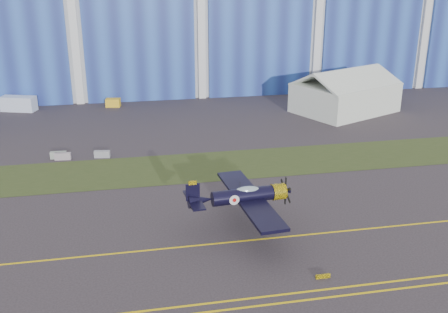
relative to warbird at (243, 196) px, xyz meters
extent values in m
plane|color=#383137|center=(-17.63, 2.87, -3.45)|extent=(260.00, 260.00, 0.00)
cube|color=#475128|center=(-17.63, 16.87, -3.43)|extent=(260.00, 10.00, 0.02)
cube|color=silver|center=(-17.63, 74.87, 11.55)|extent=(220.00, 45.00, 30.00)
cube|color=navy|center=(-17.63, 52.07, 6.55)|extent=(220.00, 0.60, 20.00)
cube|color=yellow|center=(-17.63, -2.13, -3.44)|extent=(200.00, 0.20, 0.02)
cube|color=yellow|center=(4.37, -9.13, -3.28)|extent=(1.20, 0.15, 0.35)
cube|color=#CADAFB|center=(-27.59, 49.01, -2.21)|extent=(6.14, 3.99, 2.48)
cube|color=yellow|center=(-11.92, 48.80, -2.74)|extent=(2.67, 1.94, 1.42)
cube|color=gray|center=(-18.75, 23.33, -3.00)|extent=(2.03, 0.71, 0.90)
cube|color=#9C8E9B|center=(-18.16, 22.76, -3.00)|extent=(2.05, 0.78, 0.90)
cube|color=gray|center=(-13.27, 22.60, -3.00)|extent=(2.07, 0.92, 0.90)
camera|label=1|loc=(-10.15, -42.42, 19.68)|focal=42.00mm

